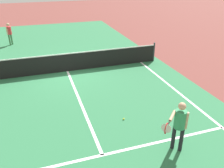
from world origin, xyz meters
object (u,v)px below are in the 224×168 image
(player_near, at_px, (179,122))
(tennis_ball_mid_court, at_px, (124,119))
(player_far, at_px, (9,32))
(net, at_px, (67,62))

(player_near, height_order, tennis_ball_mid_court, player_near)
(player_far, bearing_deg, tennis_ball_mid_court, -69.29)
(player_far, xyz_separation_m, tennis_ball_mid_court, (4.13, -10.91, -0.87))
(net, bearing_deg, player_near, -73.14)
(player_near, relative_size, tennis_ball_mid_court, 23.44)
(net, distance_m, player_far, 6.65)
(net, relative_size, tennis_ball_mid_court, 148.94)
(net, bearing_deg, player_far, 116.29)
(player_far, height_order, tennis_ball_mid_court, player_far)
(net, xyz_separation_m, player_near, (2.07, -6.84, 0.46))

